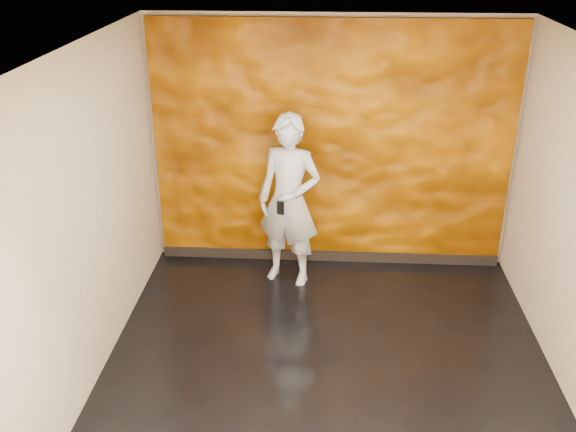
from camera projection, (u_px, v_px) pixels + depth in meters
name	position (u px, v px, depth m)	size (l,w,h in m)	color
room	(332.00, 222.00, 5.22)	(4.02, 4.02, 2.81)	black
feature_wall	(332.00, 148.00, 7.01)	(3.90, 0.06, 2.75)	#CE7100
baseboard	(328.00, 256.00, 7.52)	(3.90, 0.04, 0.12)	black
man	(289.00, 201.00, 6.78)	(0.69, 0.45, 1.88)	#AEB4BE
phone	(281.00, 208.00, 6.53)	(0.08, 0.02, 0.14)	black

